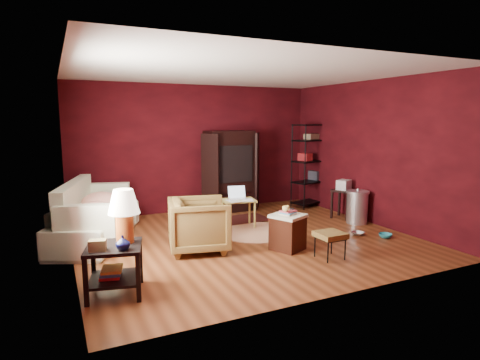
# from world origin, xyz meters

# --- Properties ---
(room) EXTENTS (5.54, 5.04, 2.84)m
(room) POSITION_xyz_m (-0.04, -0.01, 1.40)
(room) COLOR brown
(room) RESTS_ON ground
(sofa) EXTENTS (1.56, 2.39, 0.91)m
(sofa) POSITION_xyz_m (-2.32, 0.99, 0.45)
(sofa) COLOR white
(sofa) RESTS_ON ground
(armchair) EXTENTS (1.01, 1.05, 0.91)m
(armchair) POSITION_xyz_m (-0.92, -0.26, 0.46)
(armchair) COLOR black
(armchair) RESTS_ON ground
(pet_bowl_steel) EXTENTS (0.23, 0.14, 0.22)m
(pet_bowl_steel) POSITION_xyz_m (1.93, -0.66, 0.11)
(pet_bowl_steel) COLOR #ABACB1
(pet_bowl_steel) RESTS_ON ground
(pet_bowl_turquoise) EXTENTS (0.23, 0.09, 0.23)m
(pet_bowl_turquoise) POSITION_xyz_m (2.24, -0.99, 0.11)
(pet_bowl_turquoise) COLOR teal
(pet_bowl_turquoise) RESTS_ON ground
(vase) EXTENTS (0.20, 0.21, 0.16)m
(vase) POSITION_xyz_m (-2.27, -1.55, 0.67)
(vase) COLOR #0B0D39
(vase) RESTS_ON side_table
(mug) EXTENTS (0.14, 0.13, 0.11)m
(mug) POSITION_xyz_m (0.29, -0.85, 0.69)
(mug) COLOR #EFD775
(mug) RESTS_ON hamper
(side_table) EXTENTS (0.75, 0.75, 1.23)m
(side_table) POSITION_xyz_m (-2.27, -1.30, 0.74)
(side_table) COLOR black
(side_table) RESTS_ON ground
(sofa_cushions) EXTENTS (1.43, 2.36, 0.93)m
(sofa_cushions) POSITION_xyz_m (-2.36, 1.01, 0.45)
(sofa_cushions) COLOR white
(sofa_cushions) RESTS_ON sofa
(hamper) EXTENTS (0.61, 0.61, 0.65)m
(hamper) POSITION_xyz_m (0.36, -0.80, 0.30)
(hamper) COLOR #481E10
(hamper) RESTS_ON ground
(footstool) EXTENTS (0.39, 0.39, 0.40)m
(footstool) POSITION_xyz_m (0.71, -1.42, 0.34)
(footstool) COLOR black
(footstool) RESTS_ON ground
(rug_round) EXTENTS (1.69, 1.69, 0.01)m
(rug_round) POSITION_xyz_m (0.36, 0.28, 0.01)
(rug_round) COLOR beige
(rug_round) RESTS_ON ground
(rug_oriental) EXTENTS (1.08, 0.75, 0.01)m
(rug_oriental) POSITION_xyz_m (0.53, 1.22, 0.01)
(rug_oriental) COLOR #521816
(rug_oriental) RESTS_ON ground
(laptop_desk) EXTENTS (0.69, 0.57, 0.77)m
(laptop_desk) POSITION_xyz_m (0.23, 0.76, 0.48)
(laptop_desk) COLOR #E1D166
(laptop_desk) RESTS_ON ground
(tv_armoire) EXTENTS (1.41, 0.75, 1.79)m
(tv_armoire) POSITION_xyz_m (0.64, 2.10, 0.93)
(tv_armoire) COLOR black
(tv_armoire) RESTS_ON ground
(wire_shelving) EXTENTS (1.03, 0.67, 1.94)m
(wire_shelving) POSITION_xyz_m (2.58, 1.75, 1.06)
(wire_shelving) COLOR black
(wire_shelving) RESTS_ON ground
(small_stand) EXTENTS (0.53, 0.53, 0.80)m
(small_stand) POSITION_xyz_m (2.50, 0.46, 0.60)
(small_stand) COLOR black
(small_stand) RESTS_ON ground
(trash_can) EXTENTS (0.47, 0.47, 0.70)m
(trash_can) POSITION_xyz_m (2.48, 0.01, 0.33)
(trash_can) COLOR silver
(trash_can) RESTS_ON ground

